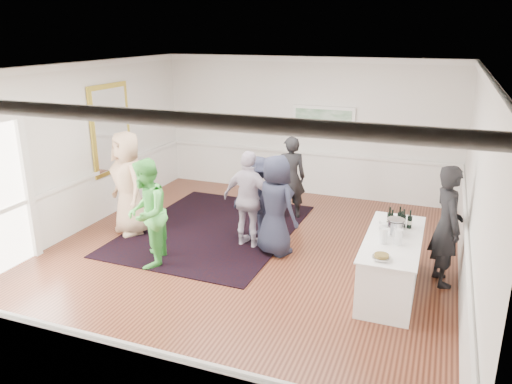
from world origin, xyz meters
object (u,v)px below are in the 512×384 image
at_px(ice_bucket, 395,227).
at_px(nut_bowl, 381,257).
at_px(bartender, 447,226).
at_px(serving_table, 391,263).
at_px(guest_dark_b, 290,178).
at_px(guest_lilac, 249,200).
at_px(guest_navy, 276,205).
at_px(guest_tan, 128,183).
at_px(guest_green, 146,213).
at_px(guest_dark_a, 258,198).

height_order(ice_bucket, nut_bowl, ice_bucket).
height_order(bartender, ice_bucket, bartender).
height_order(serving_table, guest_dark_b, guest_dark_b).
xyz_separation_m(guest_lilac, guest_navy, (0.54, -0.13, 0.00)).
bearing_deg(guest_lilac, guest_tan, 14.18).
bearing_deg(nut_bowl, guest_green, 175.99).
bearing_deg(guest_tan, guest_dark_a, 47.95).
bearing_deg(guest_green, serving_table, 79.16).
distance_m(guest_dark_b, nut_bowl, 3.92).
height_order(guest_green, guest_dark_a, guest_green).
relative_size(serving_table, guest_dark_b, 1.21).
distance_m(serving_table, guest_lilac, 2.73).
relative_size(bartender, guest_navy, 1.06).
distance_m(guest_green, nut_bowl, 3.81).
relative_size(guest_dark_a, guest_navy, 0.89).
xyz_separation_m(serving_table, guest_dark_a, (-2.58, 1.17, 0.36)).
xyz_separation_m(guest_navy, nut_bowl, (1.97, -1.44, 0.00)).
bearing_deg(guest_green, bartender, 84.12).
height_order(serving_table, guest_tan, guest_tan).
xyz_separation_m(serving_table, guest_tan, (-4.95, 0.51, 0.57)).
height_order(guest_green, guest_lilac, guest_green).
bearing_deg(guest_dark_b, guest_green, 39.24).
bearing_deg(nut_bowl, serving_table, 84.99).
bearing_deg(ice_bucket, guest_dark_a, 157.92).
bearing_deg(serving_table, guest_lilac, 163.76).
relative_size(bartender, guest_green, 1.04).
bearing_deg(ice_bucket, nut_bowl, -94.56).
height_order(bartender, nut_bowl, bartender).
height_order(guest_lilac, guest_navy, guest_navy).
relative_size(bartender, guest_lilac, 1.07).
bearing_deg(guest_dark_a, guest_green, 56.66).
relative_size(guest_lilac, nut_bowl, 6.89).
height_order(guest_dark_b, guest_navy, guest_navy).
bearing_deg(nut_bowl, guest_tan, 164.71).
xyz_separation_m(guest_green, ice_bucket, (3.87, 0.68, 0.06)).
height_order(bartender, guest_green, bartender).
height_order(guest_green, guest_navy, guest_green).
height_order(serving_table, guest_navy, guest_navy).
xyz_separation_m(guest_green, guest_dark_a, (1.29, 1.73, -0.12)).
distance_m(guest_green, guest_lilac, 1.84).
distance_m(guest_navy, nut_bowl, 2.44).
bearing_deg(guest_dark_a, guest_navy, 137.97).
bearing_deg(guest_lilac, guest_green, 53.76).
distance_m(guest_green, ice_bucket, 3.93).
xyz_separation_m(guest_dark_a, nut_bowl, (2.51, -1.99, 0.10)).
distance_m(guest_dark_b, ice_bucket, 3.25).
distance_m(bartender, guest_navy, 2.76).
relative_size(guest_lilac, guest_dark_a, 1.12).
bearing_deg(guest_tan, nut_bowl, 17.03).
xyz_separation_m(guest_navy, ice_bucket, (2.04, -0.50, 0.08)).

